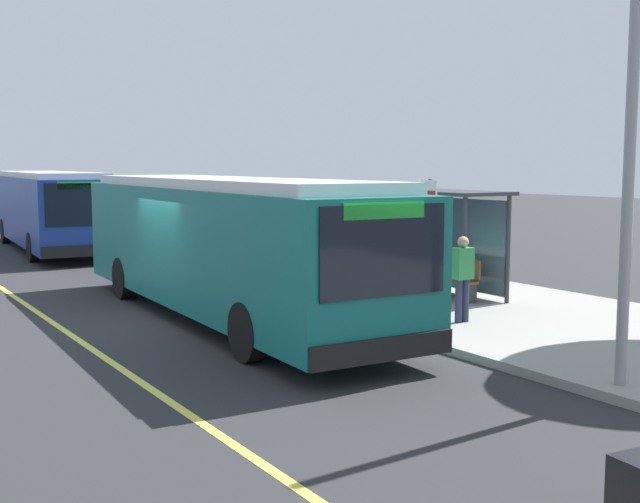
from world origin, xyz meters
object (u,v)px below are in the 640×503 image
transit_bus_second (49,207)px  pedestrian_commuter (463,273)px  waiting_bench (450,278)px  transit_bus_main (225,242)px  route_sign_post (429,231)px

transit_bus_second → pedestrian_commuter: size_ratio=7.04×
transit_bus_second → waiting_bench: size_ratio=7.44×
waiting_bench → pedestrian_commuter: bearing=-37.0°
transit_bus_main → route_sign_post: 4.27m
transit_bus_second → pedestrian_commuter: (19.17, 3.24, -0.50)m
pedestrian_commuter → transit_bus_second: bearing=-170.4°
transit_bus_main → waiting_bench: 5.33m
pedestrian_commuter → waiting_bench: bearing=143.0°
transit_bus_second → pedestrian_commuter: bearing=9.6°
transit_bus_second → pedestrian_commuter: transit_bus_second is taller
transit_bus_main → transit_bus_second: same height
waiting_bench → transit_bus_main: bearing=-104.7°
route_sign_post → pedestrian_commuter: 1.08m
waiting_bench → pedestrian_commuter: 2.78m
transit_bus_second → route_sign_post: same height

